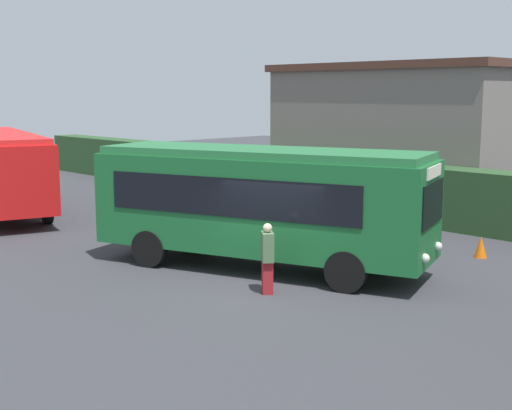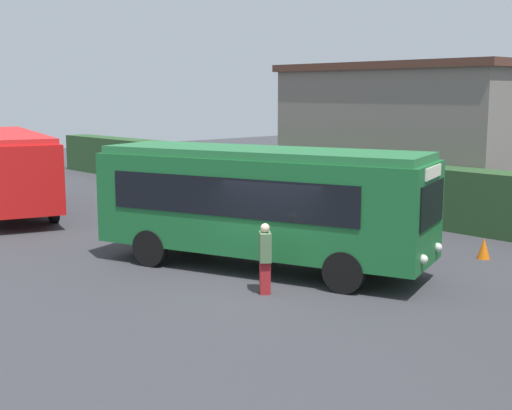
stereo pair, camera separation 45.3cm
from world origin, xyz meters
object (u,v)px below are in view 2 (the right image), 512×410
object	(u,v)px
person_left	(241,210)
traffic_cone	(484,248)
bus_red	(6,166)
bus_green	(262,200)
person_center	(265,257)

from	to	relation	value
person_left	traffic_cone	bearing A→B (deg)	-106.17
bus_red	person_left	bearing A→B (deg)	-146.91
bus_green	person_left	distance (m)	3.56
bus_red	traffic_cone	distance (m)	17.87
bus_green	traffic_cone	distance (m)	6.54
person_left	traffic_cone	size ratio (longest dim) A/B	3.13
bus_red	traffic_cone	world-z (taller)	bus_red
bus_red	person_center	size ratio (longest dim) A/B	5.97
bus_red	person_left	size ratio (longest dim) A/B	5.28
bus_green	traffic_cone	xyz separation A→B (m)	(3.46, 5.34, -1.54)
bus_red	bus_green	bearing A→B (deg)	-158.44
person_left	person_center	xyz separation A→B (m)	(4.69, -3.42, -0.13)
bus_green	traffic_cone	size ratio (longest dim) A/B	15.39
bus_red	person_left	xyz separation A→B (m)	(10.19, 3.07, -0.80)
person_center	person_left	bearing A→B (deg)	92.12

